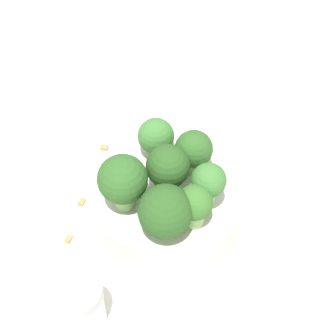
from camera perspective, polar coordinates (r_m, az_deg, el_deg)
The scene contains 13 objects.
ground_plane at distance 0.59m, azimuth 0.00°, elevation -5.15°, with size 3.00×3.00×0.00m, color silver.
bowl at distance 0.56m, azimuth 0.00°, elevation -3.64°, with size 0.15×0.15×0.05m, color silver.
broccoli_floret_0 at distance 0.50m, azimuth 2.72°, elevation -3.76°, with size 0.03×0.03×0.05m.
broccoli_floret_1 at distance 0.52m, azimuth -0.36°, elevation 0.42°, with size 0.04×0.04×0.05m.
broccoli_floret_2 at distance 0.49m, azimuth -0.26°, elevation -4.50°, with size 0.05×0.05×0.05m.
broccoli_floret_3 at distance 0.50m, azimuth -4.63°, elevation -1.31°, with size 0.05×0.05×0.06m.
broccoli_floret_4 at distance 0.55m, azimuth -1.24°, elevation 3.18°, with size 0.04×0.04×0.04m.
broccoli_floret_5 at distance 0.51m, azimuth 4.13°, elevation -1.50°, with size 0.03×0.03×0.05m.
broccoli_floret_6 at distance 0.53m, azimuth 2.63°, elevation 1.79°, with size 0.04×0.04×0.05m.
pepper_shaker at distance 0.51m, azimuth -8.58°, elevation -13.65°, with size 0.04×0.04×0.06m.
almond_crumb_0 at distance 0.60m, azimuth -8.79°, elevation -3.32°, with size 0.01×0.01×0.01m, color #AD7F4C.
almond_crumb_2 at distance 0.58m, azimuth -10.09°, elevation -7.02°, with size 0.01×0.01×0.01m, color #AD7F4C.
almond_crumb_3 at distance 0.64m, azimuth -6.52°, elevation 2.19°, with size 0.01×0.01×0.01m, color #AD7F4C.
Camera 1 is at (-0.20, 0.25, 0.49)m, focal length 60.00 mm.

